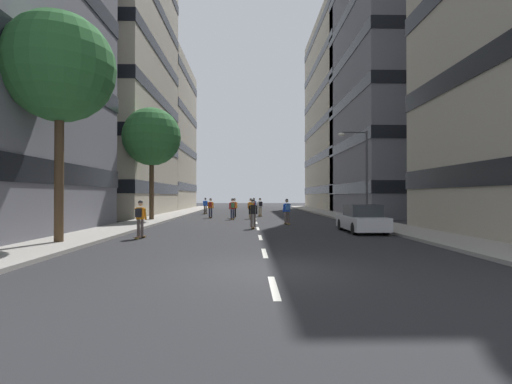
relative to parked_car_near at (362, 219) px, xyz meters
The scene contains 22 objects.
ground_plane 14.46m from the parked_car_near, 112.81° to the left, with size 142.89×142.89×0.00m, color #28282B.
sidewalk_left 21.35m from the parked_car_near, 130.24° to the left, with size 2.77×65.49×0.14m, color #9E9991.
sidewalk_right 16.50m from the parked_car_near, 80.97° to the left, with size 2.77×65.49×0.14m, color #9E9991.
lane_markings 16.02m from the parked_car_near, 110.47° to the left, with size 0.16×57.20×0.01m.
building_left_mid 34.60m from the parked_car_near, 140.34° to the left, with size 15.62×18.59×36.47m.
building_left_far 44.65m from the parked_car_near, 121.83° to the left, with size 15.62×17.23×21.70m.
building_right_mid 28.44m from the parked_car_near, 58.32° to the left, with size 15.62×16.66×36.45m.
building_right_far 41.05m from the parked_car_near, 72.38° to the left, with size 15.62×23.36×28.36m.
parked_car_near is the anchor object (origin of this frame).
street_tree_near 17.78m from the parked_car_near, 145.28° to the left, with size 4.53×4.53×8.76m.
street_tree_mid 16.08m from the parked_car_near, 159.31° to the right, with size 4.38×4.38×9.23m.
streetlamp_right 7.73m from the parked_car_near, 73.71° to the left, with size 2.13×0.30×6.50m.
skater_0 23.82m from the parked_car_near, 117.20° to the left, with size 0.56×0.92×1.78m.
skater_1 11.56m from the parked_car_near, 165.62° to the right, with size 0.56×0.92×1.78m.
skater_2 15.58m from the parked_car_near, 118.56° to the left, with size 0.53×0.90×1.78m.
skater_3 16.60m from the parked_car_near, 125.19° to the left, with size 0.54×0.91×1.78m.
skater_4 21.78m from the parked_car_near, 104.90° to the left, with size 0.54×0.91×1.78m.
skater_5 13.63m from the parked_car_near, 123.47° to the left, with size 0.57×0.92×1.78m.
skater_6 6.36m from the parked_car_near, 158.06° to the left, with size 0.54×0.90×1.78m.
skater_7 6.80m from the parked_car_near, 121.03° to the left, with size 0.57×0.92×1.78m.
skater_8 17.11m from the parked_car_near, 107.21° to the left, with size 0.57×0.92×1.78m.
skater_9 13.70m from the parked_car_near, 115.90° to the left, with size 0.53×0.90×1.78m.
Camera 1 is at (-0.54, -10.36, 1.98)m, focal length 27.10 mm.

